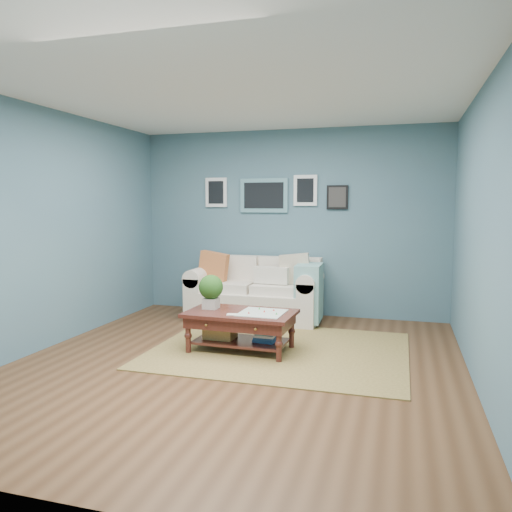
% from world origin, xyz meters
% --- Properties ---
extents(room_shell, '(5.00, 5.02, 2.70)m').
position_xyz_m(room_shell, '(-0.01, 0.06, 1.36)').
color(room_shell, brown).
rests_on(room_shell, ground).
extents(area_rug, '(2.76, 2.21, 0.01)m').
position_xyz_m(area_rug, '(0.31, 0.62, 0.01)').
color(area_rug, brown).
rests_on(area_rug, ground).
extents(loveseat, '(1.88, 0.85, 0.97)m').
position_xyz_m(loveseat, '(-0.31, 2.02, 0.39)').
color(loveseat, silver).
rests_on(loveseat, ground).
extents(coffee_table, '(1.21, 0.73, 0.83)m').
position_xyz_m(coffee_table, '(-0.16, 0.49, 0.37)').
color(coffee_table, '#371810').
rests_on(coffee_table, ground).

